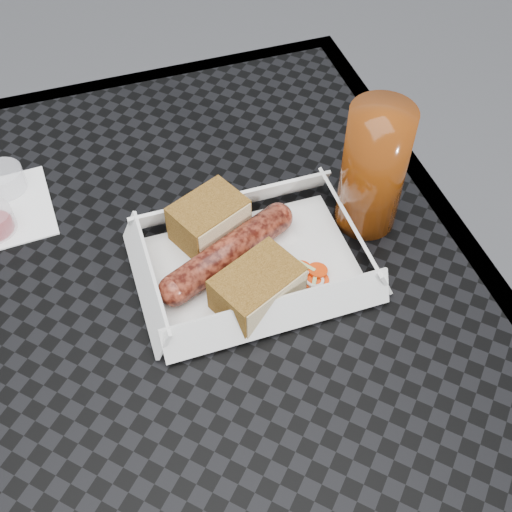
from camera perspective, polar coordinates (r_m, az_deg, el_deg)
The scene contains 9 objects.
patio_table at distance 0.76m, azimuth -10.71°, elevation -7.49°, with size 0.80×0.80×0.74m.
food_tray at distance 0.71m, azimuth -0.25°, elevation -0.82°, with size 0.22×0.15×0.00m, color white.
bratwurst at distance 0.70m, azimuth -2.47°, elevation 0.33°, with size 0.17×0.10×0.03m.
bread_near at distance 0.72m, azimuth -4.20°, elevation 3.22°, with size 0.08×0.06×0.05m, color brown.
bread_far at distance 0.66m, azimuth 0.11°, elevation -2.85°, with size 0.09×0.06×0.04m, color brown.
veg_garnish at distance 0.70m, azimuth 4.47°, elevation -1.86°, with size 0.03×0.03×0.00m.
napkin at distance 0.82m, azimuth -21.83°, elevation 3.67°, with size 0.12×0.12×0.00m, color white.
condiment_cup_empty at distance 0.84m, azimuth -21.51°, elevation 6.30°, with size 0.05×0.05×0.03m, color silver.
drink_glass at distance 0.71m, azimuth 10.39°, elevation 7.57°, with size 0.07×0.07×0.16m, color #5F2708.
Camera 1 is at (0.01, -0.41, 1.30)m, focal length 45.00 mm.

